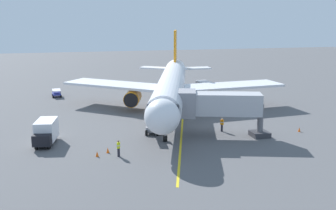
{
  "coord_description": "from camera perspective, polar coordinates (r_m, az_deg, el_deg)",
  "views": [
    {
      "loc": [
        12.39,
        53.76,
        13.73
      ],
      "look_at": [
        0.85,
        7.4,
        3.0
      ],
      "focal_mm": 41.76,
      "sensor_mm": 36.0,
      "label": 1
    }
  ],
  "objects": [
    {
      "name": "ground_crew_marshaller",
      "position": [
        39.83,
        -7.23,
        -6.26
      ],
      "size": [
        0.39,
        0.47,
        1.71
      ],
      "color": "#23232D",
      "rests_on": "ground"
    },
    {
      "name": "apron_lead_in_line",
      "position": [
        51.82,
        2.1,
        -2.71
      ],
      "size": [
        12.06,
        38.28,
        0.01
      ],
      "primitive_type": "cube",
      "rotation": [
        0.0,
        0.0,
        -0.3
      ],
      "color": "yellow",
      "rests_on": "ground"
    },
    {
      "name": "safety_cone_nose_right",
      "position": [
        40.34,
        -10.3,
        -7.04
      ],
      "size": [
        0.32,
        0.32,
        0.55
      ],
      "primitive_type": "cone",
      "color": "#F2590F",
      "rests_on": "ground"
    },
    {
      "name": "safety_cone_nose_left",
      "position": [
        41.23,
        -8.78,
        -6.54
      ],
      "size": [
        0.32,
        0.32,
        0.55
      ],
      "primitive_type": "cone",
      "color": "#F2590F",
      "rests_on": "ground"
    },
    {
      "name": "airplane",
      "position": [
        56.88,
        0.47,
        2.81
      ],
      "size": [
        33.25,
        39.44,
        11.5
      ],
      "color": "white",
      "rests_on": "ground"
    },
    {
      "name": "ground_crew_wing_walker",
      "position": [
        48.46,
        7.88,
        -2.83
      ],
      "size": [
        0.46,
        0.46,
        1.71
      ],
      "color": "#23232D",
      "rests_on": "ground"
    },
    {
      "name": "jet_bridge",
      "position": [
        45.87,
        6.5,
        0.03
      ],
      "size": [
        11.41,
        5.85,
        5.4
      ],
      "color": "#B7B7BC",
      "rests_on": "ground"
    },
    {
      "name": "box_truck_portside",
      "position": [
        69.47,
        5.48,
        2.37
      ],
      "size": [
        2.41,
        4.77,
        2.62
      ],
      "color": "#9E9EA3",
      "rests_on": "ground"
    },
    {
      "name": "ground_plane",
      "position": [
        56.85,
        -0.98,
        -1.32
      ],
      "size": [
        220.0,
        220.0,
        0.0
      ],
      "primitive_type": "plane",
      "color": "#565659"
    },
    {
      "name": "safety_cone_wing_port",
      "position": [
        50.75,
        18.62,
        -3.4
      ],
      "size": [
        0.32,
        0.32,
        0.55
      ],
      "primitive_type": "cone",
      "color": "#F2590F",
      "rests_on": "ground"
    },
    {
      "name": "box_truck_rear_apron",
      "position": [
        45.25,
        -17.42,
        -3.77
      ],
      "size": [
        2.69,
        4.86,
        2.62
      ],
      "color": "black",
      "rests_on": "ground"
    },
    {
      "name": "belt_loader_starboard_side",
      "position": [
        47.22,
        -2.24,
        -3.35
      ],
      "size": [
        2.6,
        4.72,
        2.32
      ],
      "color": "#9E9EA3",
      "rests_on": "ground"
    },
    {
      "name": "baggage_cart_near_nose",
      "position": [
        71.82,
        -15.96,
        1.68
      ],
      "size": [
        1.75,
        2.71,
        1.27
      ],
      "color": "#2D3899",
      "rests_on": "ground"
    }
  ]
}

